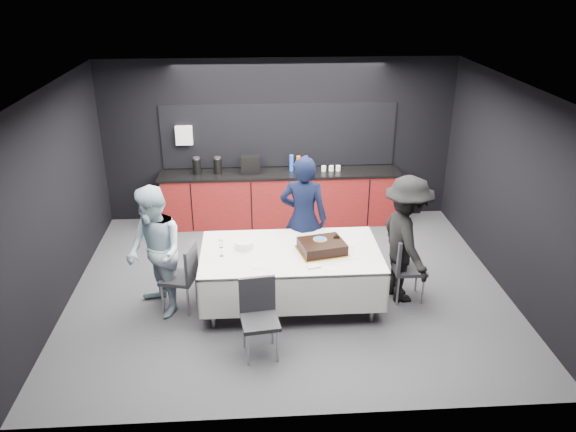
% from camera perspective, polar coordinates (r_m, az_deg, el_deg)
% --- Properties ---
extents(ground, '(6.00, 6.00, 0.00)m').
position_cam_1_polar(ground, '(8.00, 0.05, -7.18)').
color(ground, '#444449').
rests_on(ground, ground).
extents(room_shell, '(6.04, 5.04, 2.82)m').
position_cam_1_polar(room_shell, '(7.22, 0.05, 5.55)').
color(room_shell, white).
rests_on(room_shell, ground).
extents(kitchenette, '(4.10, 0.64, 2.05)m').
position_cam_1_polar(kitchenette, '(9.75, -0.91, 2.32)').
color(kitchenette, maroon).
rests_on(kitchenette, ground).
extents(party_table, '(2.32, 1.32, 0.78)m').
position_cam_1_polar(party_table, '(7.34, 0.26, -4.51)').
color(party_table, '#99999E').
rests_on(party_table, ground).
extents(cake_assembly, '(0.69, 0.61, 0.18)m').
position_cam_1_polar(cake_assembly, '(7.23, 3.47, -3.11)').
color(cake_assembly, gold).
rests_on(cake_assembly, party_table).
extents(plate_stack, '(0.23, 0.23, 0.10)m').
position_cam_1_polar(plate_stack, '(7.34, -4.48, -2.93)').
color(plate_stack, white).
rests_on(plate_stack, party_table).
extents(loose_plate_near, '(0.19, 0.19, 0.01)m').
position_cam_1_polar(loose_plate_near, '(6.94, -3.05, -5.01)').
color(loose_plate_near, white).
rests_on(loose_plate_near, party_table).
extents(loose_plate_right_a, '(0.21, 0.21, 0.01)m').
position_cam_1_polar(loose_plate_right_a, '(7.48, 6.11, -2.82)').
color(loose_plate_right_a, white).
rests_on(loose_plate_right_a, party_table).
extents(loose_plate_right_b, '(0.18, 0.18, 0.01)m').
position_cam_1_polar(loose_plate_right_b, '(7.19, 6.48, -4.04)').
color(loose_plate_right_b, white).
rests_on(loose_plate_right_b, party_table).
extents(loose_plate_far, '(0.19, 0.19, 0.01)m').
position_cam_1_polar(loose_plate_far, '(7.64, 0.34, -2.10)').
color(loose_plate_far, white).
rests_on(loose_plate_far, party_table).
extents(fork_pile, '(0.18, 0.14, 0.03)m').
position_cam_1_polar(fork_pile, '(6.89, 2.59, -5.12)').
color(fork_pile, white).
rests_on(fork_pile, party_table).
extents(champagne_flute, '(0.06, 0.06, 0.22)m').
position_cam_1_polar(champagne_flute, '(7.12, -6.82, -2.93)').
color(champagne_flute, white).
rests_on(champagne_flute, party_table).
extents(chair_left, '(0.50, 0.50, 0.92)m').
position_cam_1_polar(chair_left, '(7.39, -10.53, -5.69)').
color(chair_left, '#28282C').
rests_on(chair_left, ground).
extents(chair_right, '(0.43, 0.43, 0.92)m').
position_cam_1_polar(chair_right, '(7.64, 11.65, -4.72)').
color(chair_right, '#28282C').
rests_on(chair_right, ground).
extents(chair_near, '(0.47, 0.47, 0.92)m').
position_cam_1_polar(chair_near, '(6.52, -2.98, -9.66)').
color(chair_near, '#28282C').
rests_on(chair_near, ground).
extents(person_center, '(0.75, 0.58, 1.83)m').
position_cam_1_polar(person_center, '(7.85, 1.58, -0.27)').
color(person_center, black).
rests_on(person_center, ground).
extents(person_left, '(0.99, 1.05, 1.72)m').
position_cam_1_polar(person_left, '(7.25, -13.38, -3.62)').
color(person_left, '#A1BBCA').
rests_on(person_left, ground).
extents(person_right, '(0.80, 1.21, 1.74)m').
position_cam_1_polar(person_right, '(7.51, 11.88, -2.38)').
color(person_right, black).
rests_on(person_right, ground).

